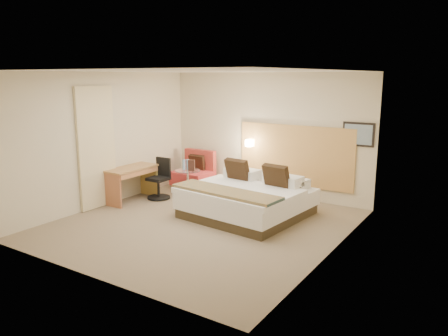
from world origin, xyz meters
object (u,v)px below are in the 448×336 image
Objects in this scene: side_table at (188,182)px; desk at (132,174)px; lounge_chair at (195,173)px; desk_chair at (160,182)px; bed at (248,199)px.

desk is (-0.85, -0.83, 0.23)m from side_table.
lounge_chair reaches higher than side_table.
desk is at bearing -127.30° from desk_chair.
desk_chair is at bearing 52.70° from desk.
bed reaches higher than lounge_chair.
lounge_chair reaches higher than desk.
bed is 2.39m from lounge_chair.
lounge_chair is 1.02× the size of desk_chair.
lounge_chair reaches higher than desk_chair.
lounge_chair is 0.86m from side_table.
desk_chair reaches higher than side_table.
desk_chair is at bearing -143.55° from side_table.
side_table is 0.58× the size of desk.
side_table is (-1.71, 0.36, 0.01)m from bed.
desk is (-2.56, -0.47, 0.25)m from bed.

